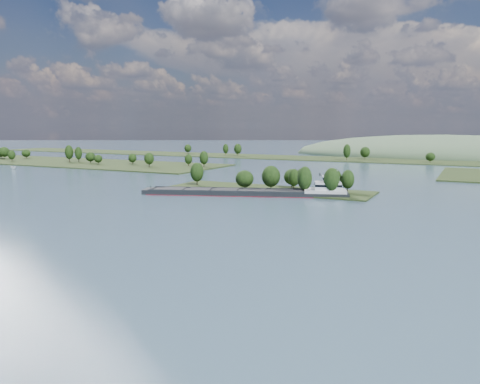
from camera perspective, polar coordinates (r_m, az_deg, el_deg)
The scene contains 7 objects.
ground at distance 175.90m, azimuth -4.18°, elevation -2.15°, with size 1800.00×1800.00×0.00m, color #324758.
tree_island at distance 224.80m, azimuth 4.80°, elevation 1.13°, with size 100.00×30.00×13.96m.
left_bank at distance 430.40m, azimuth -21.05°, elevation 3.52°, with size 300.00×80.00×15.87m.
back_shoreline at distance 436.83m, azimuth 16.06°, elevation 3.78°, with size 900.00×60.00×15.83m.
hill_west at distance 530.16m, azimuth 23.58°, elevation 4.05°, with size 320.00×160.00×44.00m, color #435C3F.
cargo_barge at distance 211.51m, azimuth 2.32°, elevation 0.04°, with size 91.52×41.45×12.61m.
motorboat at distance 375.94m, azimuth -25.90°, elevation 2.70°, with size 2.19×5.83×2.25m, color white.
Camera 1 is at (89.03, -28.44, 31.28)m, focal length 35.00 mm.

